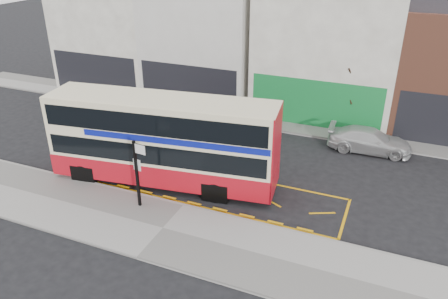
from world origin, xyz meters
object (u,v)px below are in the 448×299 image
at_px(bus_stop_post, 138,168).
at_px(car_silver, 143,105).
at_px(street_tree_left, 62,33).
at_px(car_grey, 241,118).
at_px(double_decker_bus, 164,140).
at_px(car_white, 369,140).
at_px(street_tree_right, 353,73).

height_order(bus_stop_post, car_silver, bus_stop_post).
bearing_deg(street_tree_left, car_grey, -11.00).
distance_m(double_decker_bus, car_grey, 8.02).
bearing_deg(car_white, street_tree_left, 78.84).
bearing_deg(double_decker_bus, bus_stop_post, -95.13).
height_order(car_silver, street_tree_right, street_tree_right).
height_order(car_silver, car_white, car_white).
height_order(double_decker_bus, bus_stop_post, double_decker_bus).
xyz_separation_m(double_decker_bus, car_silver, (-6.12, 7.56, -1.67)).
bearing_deg(street_tree_right, car_grey, -156.62).
bearing_deg(street_tree_right, double_decker_bus, -125.20).
bearing_deg(bus_stop_post, car_grey, 90.81).
distance_m(car_silver, car_white, 15.19).
bearing_deg(double_decker_bus, car_grey, 73.97).
bearing_deg(double_decker_bus, street_tree_right, 46.91).
bearing_deg(street_tree_left, street_tree_right, -1.24).
height_order(car_white, street_tree_left, street_tree_left).
xyz_separation_m(double_decker_bus, street_tree_left, (-15.43, 10.99, 1.90)).
distance_m(double_decker_bus, street_tree_left, 19.04).
height_order(car_white, street_tree_right, street_tree_right).
bearing_deg(car_grey, double_decker_bus, 174.64).
height_order(street_tree_left, street_tree_right, street_tree_left).
bearing_deg(bus_stop_post, street_tree_left, 145.25).
bearing_deg(car_white, car_grey, 85.47).
xyz_separation_m(car_grey, car_white, (7.96, -0.17, -0.04)).
bearing_deg(car_silver, car_grey, -106.80).
height_order(double_decker_bus, street_tree_left, street_tree_left).
relative_size(car_grey, car_white, 0.93).
bearing_deg(street_tree_left, car_white, -7.87).
relative_size(bus_stop_post, car_grey, 0.76).
distance_m(bus_stop_post, street_tree_left, 20.73).
relative_size(car_silver, street_tree_left, 0.64).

